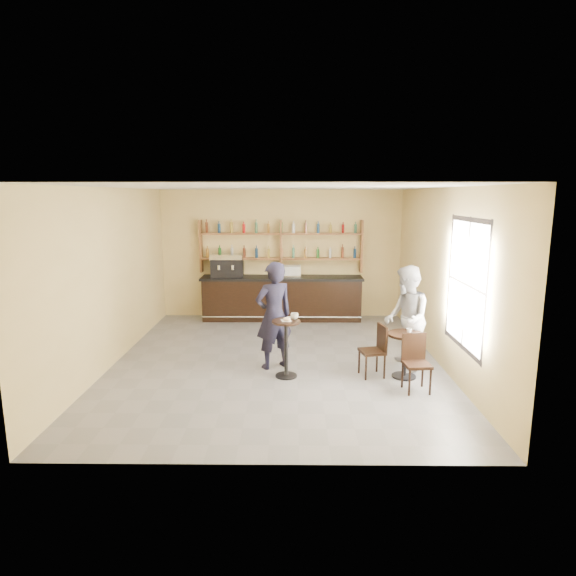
{
  "coord_description": "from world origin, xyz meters",
  "views": [
    {
      "loc": [
        0.3,
        -8.57,
        3.07
      ],
      "look_at": [
        0.2,
        0.8,
        1.25
      ],
      "focal_mm": 30.0,
      "sensor_mm": 36.0,
      "label": 1
    }
  ],
  "objects_px": {
    "bar_counter": "(282,298)",
    "man_main": "(274,315)",
    "pedestal_table": "(286,349)",
    "chair_west": "(372,351)",
    "pastry_case": "(292,271)",
    "cafe_table": "(405,355)",
    "patron_second": "(406,319)",
    "espresso_machine": "(227,265)",
    "chair_south": "(417,364)"
  },
  "relations": [
    {
      "from": "pedestal_table",
      "to": "chair_west",
      "type": "height_order",
      "value": "pedestal_table"
    },
    {
      "from": "bar_counter",
      "to": "pedestal_table",
      "type": "xyz_separation_m",
      "value": [
        0.16,
        -3.9,
        -0.04
      ]
    },
    {
      "from": "patron_second",
      "to": "bar_counter",
      "type": "bearing_deg",
      "value": -144.16
    },
    {
      "from": "chair_south",
      "to": "patron_second",
      "type": "bearing_deg",
      "value": 82.37
    },
    {
      "from": "man_main",
      "to": "cafe_table",
      "type": "bearing_deg",
      "value": 140.07
    },
    {
      "from": "pedestal_table",
      "to": "cafe_table",
      "type": "height_order",
      "value": "pedestal_table"
    },
    {
      "from": "pastry_case",
      "to": "espresso_machine",
      "type": "bearing_deg",
      "value": 170.03
    },
    {
      "from": "pedestal_table",
      "to": "chair_south",
      "type": "bearing_deg",
      "value": -16.27
    },
    {
      "from": "cafe_table",
      "to": "chair_south",
      "type": "relative_size",
      "value": 0.85
    },
    {
      "from": "chair_west",
      "to": "chair_south",
      "type": "xyz_separation_m",
      "value": [
        0.6,
        -0.65,
        0.01
      ]
    },
    {
      "from": "pedestal_table",
      "to": "chair_west",
      "type": "relative_size",
      "value": 1.1
    },
    {
      "from": "pastry_case",
      "to": "pedestal_table",
      "type": "height_order",
      "value": "pastry_case"
    },
    {
      "from": "espresso_machine",
      "to": "chair_south",
      "type": "distance_m",
      "value": 5.82
    },
    {
      "from": "man_main",
      "to": "pedestal_table",
      "type": "bearing_deg",
      "value": 88.02
    },
    {
      "from": "bar_counter",
      "to": "chair_west",
      "type": "height_order",
      "value": "bar_counter"
    },
    {
      "from": "bar_counter",
      "to": "chair_south",
      "type": "distance_m",
      "value": 5.02
    },
    {
      "from": "pastry_case",
      "to": "chair_west",
      "type": "bearing_deg",
      "value": -80.19
    },
    {
      "from": "pedestal_table",
      "to": "espresso_machine",
      "type": "bearing_deg",
      "value": 111.17
    },
    {
      "from": "patron_second",
      "to": "man_main",
      "type": "bearing_deg",
      "value": -89.17
    },
    {
      "from": "pastry_case",
      "to": "patron_second",
      "type": "distance_m",
      "value": 4.09
    },
    {
      "from": "pastry_case",
      "to": "chair_west",
      "type": "relative_size",
      "value": 0.51
    },
    {
      "from": "bar_counter",
      "to": "man_main",
      "type": "height_order",
      "value": "man_main"
    },
    {
      "from": "bar_counter",
      "to": "chair_west",
      "type": "distance_m",
      "value": 4.18
    },
    {
      "from": "espresso_machine",
      "to": "man_main",
      "type": "relative_size",
      "value": 0.41
    },
    {
      "from": "pedestal_table",
      "to": "man_main",
      "type": "distance_m",
      "value": 0.69
    },
    {
      "from": "pedestal_table",
      "to": "chair_west",
      "type": "bearing_deg",
      "value": 1.82
    },
    {
      "from": "cafe_table",
      "to": "chair_south",
      "type": "height_order",
      "value": "chair_south"
    },
    {
      "from": "man_main",
      "to": "chair_south",
      "type": "distance_m",
      "value": 2.58
    },
    {
      "from": "man_main",
      "to": "chair_south",
      "type": "height_order",
      "value": "man_main"
    },
    {
      "from": "espresso_machine",
      "to": "pedestal_table",
      "type": "relative_size",
      "value": 0.79
    },
    {
      "from": "bar_counter",
      "to": "cafe_table",
      "type": "height_order",
      "value": "bar_counter"
    },
    {
      "from": "pastry_case",
      "to": "man_main",
      "type": "bearing_deg",
      "value": -105.09
    },
    {
      "from": "pastry_case",
      "to": "chair_south",
      "type": "relative_size",
      "value": 0.5
    },
    {
      "from": "cafe_table",
      "to": "patron_second",
      "type": "bearing_deg",
      "value": 77.55
    },
    {
      "from": "chair_west",
      "to": "pedestal_table",
      "type": "bearing_deg",
      "value": -100.7
    },
    {
      "from": "pastry_case",
      "to": "chair_west",
      "type": "distance_m",
      "value": 4.16
    },
    {
      "from": "espresso_machine",
      "to": "man_main",
      "type": "height_order",
      "value": "man_main"
    },
    {
      "from": "bar_counter",
      "to": "pedestal_table",
      "type": "bearing_deg",
      "value": -87.62
    },
    {
      "from": "bar_counter",
      "to": "chair_west",
      "type": "xyz_separation_m",
      "value": [
        1.63,
        -3.85,
        -0.09
      ]
    },
    {
      "from": "bar_counter",
      "to": "man_main",
      "type": "bearing_deg",
      "value": -91.06
    },
    {
      "from": "espresso_machine",
      "to": "cafe_table",
      "type": "xyz_separation_m",
      "value": [
        3.53,
        -3.9,
        -0.97
      ]
    },
    {
      "from": "chair_west",
      "to": "chair_south",
      "type": "height_order",
      "value": "chair_south"
    },
    {
      "from": "pedestal_table",
      "to": "cafe_table",
      "type": "distance_m",
      "value": 2.02
    },
    {
      "from": "man_main",
      "to": "pastry_case",
      "type": "bearing_deg",
      "value": -123.49
    },
    {
      "from": "bar_counter",
      "to": "pedestal_table",
      "type": "relative_size",
      "value": 4.01
    },
    {
      "from": "espresso_machine",
      "to": "pastry_case",
      "type": "relative_size",
      "value": 1.71
    },
    {
      "from": "chair_west",
      "to": "cafe_table",
      "type": "bearing_deg",
      "value": 72.29
    },
    {
      "from": "espresso_machine",
      "to": "patron_second",
      "type": "xyz_separation_m",
      "value": [
        3.61,
        -3.55,
        -0.42
      ]
    },
    {
      "from": "chair_west",
      "to": "bar_counter",
      "type": "bearing_deg",
      "value": -169.58
    },
    {
      "from": "bar_counter",
      "to": "espresso_machine",
      "type": "bearing_deg",
      "value": 180.0
    }
  ]
}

